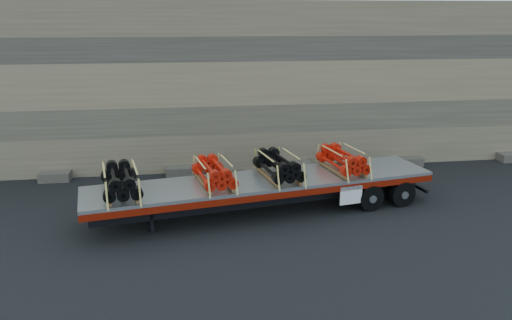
{
  "coord_description": "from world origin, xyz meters",
  "views": [
    {
      "loc": [
        -2.73,
        -15.34,
        6.38
      ],
      "look_at": [
        -0.29,
        1.47,
        1.47
      ],
      "focal_mm": 35.0,
      "sensor_mm": 36.0,
      "label": 1
    }
  ],
  "objects_px": {
    "bundle_front": "(121,182)",
    "bundle_midrear": "(278,167)",
    "bundle_rear": "(342,161)",
    "trailer": "(263,196)",
    "bundle_midfront": "(214,173)"
  },
  "relations": [
    {
      "from": "bundle_front",
      "to": "bundle_midrear",
      "type": "bearing_deg",
      "value": -0.0
    },
    {
      "from": "bundle_rear",
      "to": "bundle_front",
      "type": "bearing_deg",
      "value": 180.0
    },
    {
      "from": "bundle_midrear",
      "to": "trailer",
      "type": "bearing_deg",
      "value": 180.0
    },
    {
      "from": "trailer",
      "to": "bundle_midrear",
      "type": "bearing_deg",
      "value": -0.0
    },
    {
      "from": "trailer",
      "to": "bundle_midfront",
      "type": "xyz_separation_m",
      "value": [
        -1.66,
        -0.3,
        0.95
      ]
    },
    {
      "from": "trailer",
      "to": "bundle_midfront",
      "type": "height_order",
      "value": "bundle_midfront"
    },
    {
      "from": "trailer",
      "to": "bundle_rear",
      "type": "distance_m",
      "value": 3.07
    },
    {
      "from": "bundle_midfront",
      "to": "bundle_midrear",
      "type": "relative_size",
      "value": 0.95
    },
    {
      "from": "bundle_midfront",
      "to": "bundle_rear",
      "type": "relative_size",
      "value": 0.99
    },
    {
      "from": "trailer",
      "to": "bundle_midfront",
      "type": "distance_m",
      "value": 1.93
    },
    {
      "from": "trailer",
      "to": "bundle_front",
      "type": "height_order",
      "value": "bundle_front"
    },
    {
      "from": "trailer",
      "to": "bundle_rear",
      "type": "bearing_deg",
      "value": -0.0
    },
    {
      "from": "trailer",
      "to": "bundle_rear",
      "type": "height_order",
      "value": "bundle_rear"
    },
    {
      "from": "bundle_midrear",
      "to": "bundle_rear",
      "type": "distance_m",
      "value": 2.39
    },
    {
      "from": "bundle_midrear",
      "to": "bundle_rear",
      "type": "height_order",
      "value": "bundle_midrear"
    }
  ]
}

